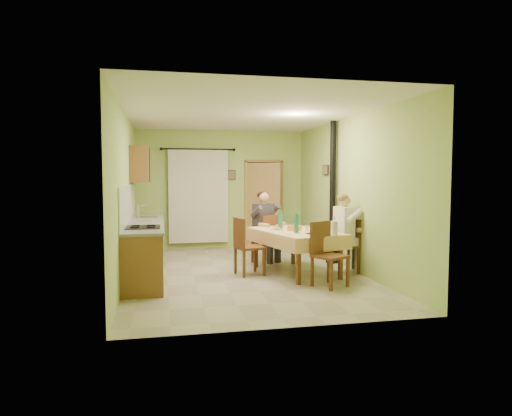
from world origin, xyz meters
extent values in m
cube|color=tan|center=(0.00, 0.00, 0.00)|extent=(4.00, 6.00, 0.01)
cube|color=#ADCD69|center=(0.00, 3.00, 1.40)|extent=(4.00, 0.04, 2.80)
cube|color=#ADCD69|center=(0.00, -3.00, 1.40)|extent=(4.00, 0.04, 2.80)
cube|color=#ADCD69|center=(-2.00, 0.00, 1.40)|extent=(0.04, 6.00, 2.80)
cube|color=#ADCD69|center=(2.00, 0.00, 1.40)|extent=(0.04, 6.00, 2.80)
cube|color=white|center=(0.00, 0.00, 2.80)|extent=(4.00, 6.00, 0.04)
cube|color=brown|center=(-1.70, 0.40, 0.44)|extent=(0.60, 3.60, 0.88)
cube|color=gray|center=(-1.70, 0.40, 0.90)|extent=(0.64, 3.64, 0.04)
cube|color=white|center=(-1.99, 0.40, 1.23)|extent=(0.02, 3.60, 0.66)
cube|color=silver|center=(-1.70, 1.20, 0.92)|extent=(0.42, 0.42, 0.03)
cube|color=black|center=(-1.70, -0.60, 0.93)|extent=(0.52, 0.56, 0.02)
cube|color=black|center=(-1.40, -0.60, 0.45)|extent=(0.01, 0.55, 0.55)
cube|color=brown|center=(-1.82, 1.70, 1.95)|extent=(0.35, 1.40, 0.70)
cylinder|color=black|center=(-0.55, 2.88, 2.35)|extent=(1.70, 0.04, 0.04)
cube|color=silver|center=(-0.55, 2.90, 1.25)|extent=(1.40, 0.06, 2.20)
cube|color=black|center=(1.05, 2.98, 1.03)|extent=(0.84, 0.03, 2.06)
cube|color=#B1844A|center=(0.60, 2.97, 1.03)|extent=(0.06, 0.06, 2.12)
cube|color=#B1844A|center=(1.50, 2.97, 1.03)|extent=(0.06, 0.06, 2.12)
cube|color=#B1844A|center=(1.05, 2.97, 2.09)|extent=(0.96, 0.06, 0.06)
cube|color=#B1844A|center=(1.00, 2.77, 1.02)|extent=(0.74, 0.42, 2.04)
cube|color=#EBB87B|center=(0.90, -0.20, 0.74)|extent=(1.48, 2.01, 0.04)
cube|color=#EBB87B|center=(1.12, -1.07, 0.63)|extent=(1.04, 0.28, 0.22)
cube|color=#EBB87B|center=(0.68, 0.67, 0.63)|extent=(1.04, 0.28, 0.22)
cube|color=#EBB87B|center=(0.38, -0.33, 0.63)|extent=(0.46, 1.75, 0.22)
cube|color=#EBB87B|center=(1.42, -0.07, 0.63)|extent=(0.46, 1.75, 0.22)
cylinder|color=white|center=(0.74, 0.39, 0.77)|extent=(0.25, 0.25, 0.02)
ellipsoid|color=#CC7233|center=(0.74, 0.39, 0.79)|extent=(0.12, 0.12, 0.05)
cylinder|color=white|center=(1.03, -0.78, 0.77)|extent=(0.25, 0.25, 0.02)
ellipsoid|color=#CC7233|center=(1.03, -0.78, 0.79)|extent=(0.12, 0.12, 0.05)
cylinder|color=white|center=(1.26, -0.48, 0.77)|extent=(0.25, 0.25, 0.02)
ellipsoid|color=#CC7233|center=(1.26, -0.48, 0.79)|extent=(0.12, 0.12, 0.05)
cylinder|color=white|center=(0.60, -0.08, 0.77)|extent=(0.25, 0.25, 0.02)
ellipsoid|color=#CC7233|center=(0.60, -0.08, 0.79)|extent=(0.12, 0.12, 0.05)
cylinder|color=#FA8B44|center=(0.89, -0.15, 0.80)|extent=(0.26, 0.26, 0.08)
cylinder|color=white|center=(1.04, -0.74, 0.77)|extent=(0.28, 0.28, 0.02)
cube|color=tan|center=(1.02, -0.72, 0.79)|extent=(0.05, 0.06, 0.03)
cube|color=tan|center=(1.06, -0.67, 0.79)|extent=(0.05, 0.06, 0.03)
cube|color=tan|center=(1.07, -0.79, 0.79)|extent=(0.06, 0.07, 0.03)
cylinder|color=silver|center=(1.07, -0.33, 0.81)|extent=(0.07, 0.07, 0.10)
cylinder|color=silver|center=(1.00, 0.14, 0.81)|extent=(0.07, 0.07, 0.10)
cylinder|color=white|center=(1.34, -0.92, 0.88)|extent=(0.11, 0.11, 0.22)
cylinder|color=silver|center=(1.34, -0.92, 0.91)|extent=(0.02, 0.02, 0.30)
cube|color=#5C3319|center=(0.58, 0.87, 0.48)|extent=(0.54, 0.54, 0.04)
cube|color=#5C3319|center=(0.67, 0.71, 0.73)|extent=(0.37, 0.23, 0.45)
cube|color=#5C3319|center=(1.14, -1.28, 0.48)|extent=(0.60, 0.60, 0.04)
cube|color=#5C3319|center=(1.04, -1.10, 0.75)|extent=(0.41, 0.24, 0.51)
cube|color=#5C3319|center=(1.78, -0.35, 0.48)|extent=(0.45, 0.45, 0.04)
cube|color=#5C3319|center=(1.96, -0.33, 0.73)|extent=(0.09, 0.40, 0.46)
cube|color=#5C3319|center=(0.08, -0.16, 0.48)|extent=(0.53, 0.53, 0.04)
cube|color=#5C3319|center=(-0.11, -0.21, 0.75)|extent=(0.14, 0.44, 0.50)
cube|color=#38333D|center=(0.63, 0.78, 0.56)|extent=(0.51, 0.52, 0.16)
cube|color=#38333D|center=(0.56, 0.89, 0.91)|extent=(0.46, 0.39, 0.54)
sphere|color=tan|center=(0.57, 0.88, 1.30)|extent=(0.21, 0.21, 0.21)
ellipsoid|color=black|center=(0.55, 0.92, 1.34)|extent=(0.21, 0.21, 0.16)
cube|color=silver|center=(1.88, -0.34, 0.56)|extent=(0.44, 0.41, 0.16)
cube|color=silver|center=(1.75, -0.35, 0.91)|extent=(0.27, 0.42, 0.54)
sphere|color=tan|center=(1.76, -0.35, 1.30)|extent=(0.21, 0.21, 0.21)
ellipsoid|color=olive|center=(1.72, -0.36, 1.34)|extent=(0.21, 0.21, 0.16)
cylinder|color=black|center=(1.90, 0.60, 1.40)|extent=(0.12, 0.12, 2.80)
cylinder|color=black|center=(1.90, 0.60, 0.15)|extent=(0.24, 0.24, 0.30)
cube|color=black|center=(0.25, 2.97, 1.75)|extent=(0.19, 0.03, 0.23)
cube|color=brown|center=(1.97, 1.20, 1.85)|extent=(0.03, 0.31, 0.21)
camera|label=1|loc=(-1.42, -7.89, 1.72)|focal=32.00mm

